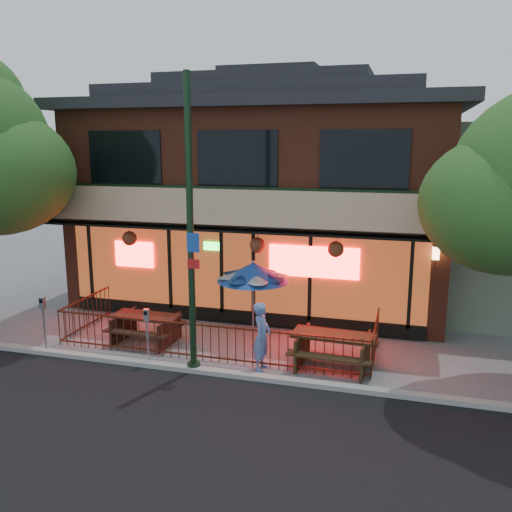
# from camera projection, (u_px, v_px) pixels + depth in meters

# --- Properties ---
(ground) EXTENTS (80.00, 80.00, 0.00)m
(ground) POSITION_uv_depth(u_px,v_px,m) (200.00, 364.00, 13.60)
(ground) COLOR gray
(ground) RESTS_ON ground
(curb) EXTENTS (80.00, 0.25, 0.12)m
(curb) POSITION_uv_depth(u_px,v_px,m) (192.00, 369.00, 13.12)
(curb) COLOR #999993
(curb) RESTS_ON ground
(restaurant_building) EXTENTS (12.96, 9.49, 8.05)m
(restaurant_building) POSITION_uv_depth(u_px,v_px,m) (271.00, 180.00, 19.45)
(restaurant_building) COLOR brown
(restaurant_building) RESTS_ON ground
(patio_fence) EXTENTS (8.44, 2.62, 1.00)m
(patio_fence) POSITION_uv_depth(u_px,v_px,m) (207.00, 333.00, 13.95)
(patio_fence) COLOR #4F1E11
(patio_fence) RESTS_ON ground
(street_light) EXTENTS (0.43, 0.32, 7.00)m
(street_light) POSITION_uv_depth(u_px,v_px,m) (191.00, 243.00, 12.57)
(street_light) COLOR black
(street_light) RESTS_ON ground
(picnic_table_left) EXTENTS (1.91, 1.50, 0.79)m
(picnic_table_left) POSITION_uv_depth(u_px,v_px,m) (146.00, 324.00, 14.96)
(picnic_table_left) COLOR #381E14
(picnic_table_left) RESTS_ON ground
(picnic_table_right) EXTENTS (2.10, 1.65, 0.86)m
(picnic_table_right) POSITION_uv_depth(u_px,v_px,m) (333.00, 345.00, 13.28)
(picnic_table_right) COLOR #3A2714
(picnic_table_right) RESTS_ON ground
(patio_umbrella) EXTENTS (2.00, 2.00, 2.28)m
(patio_umbrella) POSITION_uv_depth(u_px,v_px,m) (253.00, 272.00, 14.93)
(patio_umbrella) COLOR gray
(patio_umbrella) RESTS_ON ground
(pedestrian) EXTENTS (0.43, 0.63, 1.69)m
(pedestrian) POSITION_uv_depth(u_px,v_px,m) (262.00, 336.00, 13.10)
(pedestrian) COLOR #5D7CBA
(pedestrian) RESTS_ON ground
(parking_meter_near) EXTENTS (0.14, 0.13, 1.45)m
(parking_meter_near) POSITION_uv_depth(u_px,v_px,m) (147.00, 327.00, 13.35)
(parking_meter_near) COLOR #A0A4A8
(parking_meter_near) RESTS_ON ground
(parking_meter_far) EXTENTS (0.14, 0.12, 1.51)m
(parking_meter_far) POSITION_uv_depth(u_px,v_px,m) (43.00, 315.00, 14.13)
(parking_meter_far) COLOR gray
(parking_meter_far) RESTS_ON ground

